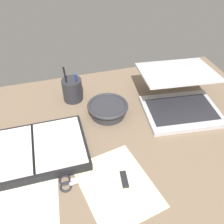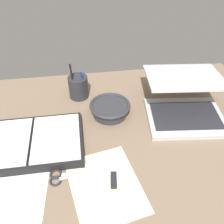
{
  "view_description": "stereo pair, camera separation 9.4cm",
  "coord_description": "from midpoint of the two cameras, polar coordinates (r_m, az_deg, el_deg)",
  "views": [
    {
      "loc": [
        -15.63,
        -58.67,
        70.61
      ],
      "look_at": [
        3.82,
        10.03,
        9.0
      ],
      "focal_mm": 40.0,
      "sensor_mm": 36.0,
      "label": 1
    },
    {
      "loc": [
        -6.42,
        -60.64,
        70.61
      ],
      "look_at": [
        3.82,
        10.03,
        9.0
      ],
      "focal_mm": 40.0,
      "sensor_mm": 36.0,
      "label": 2
    }
  ],
  "objects": [
    {
      "name": "paper_sheet_front",
      "position": [
        0.81,
        1.9,
        -16.6
      ],
      "size": [
        25.78,
        30.37,
        0.16
      ],
      "primitive_type": "cube",
      "rotation": [
        0.0,
        0.0,
        0.2
      ],
      "color": "#F4EFB2",
      "rests_on": "desk_top"
    },
    {
      "name": "paper_sheet_beside_planner",
      "position": [
        0.84,
        -18.34,
        -17.42
      ],
      "size": [
        21.19,
        24.94,
        0.16
      ],
      "primitive_type": "cube",
      "rotation": [
        0.0,
        0.0,
        -0.07
      ],
      "color": "silver",
      "rests_on": "desk_top"
    },
    {
      "name": "usb_drive",
      "position": [
        0.82,
        3.78,
        -15.34
      ],
      "size": [
        2.76,
        7.35,
        1.0
      ],
      "rotation": [
        0.0,
        0.0,
        -0.13
      ],
      "color": "black",
      "rests_on": "desk_top"
    },
    {
      "name": "bowl",
      "position": [
        1.02,
        2.18,
        0.7
      ],
      "size": [
        16.78,
        16.78,
        5.17
      ],
      "color": "#2D2D33",
      "rests_on": "desk_top"
    },
    {
      "name": "scissors",
      "position": [
        0.84,
        -8.52,
        -14.65
      ],
      "size": [
        12.69,
        6.42,
        0.8
      ],
      "rotation": [
        0.0,
        0.0,
        -0.01
      ],
      "color": "#B7B7BC",
      "rests_on": "desk_top"
    },
    {
      "name": "desk_top",
      "position": [
        0.92,
        1.48,
        -8.16
      ],
      "size": [
        140.0,
        100.0,
        2.0
      ],
      "primitive_type": "cube",
      "color": "#75604C",
      "rests_on": "ground"
    },
    {
      "name": "pen_cup",
      "position": [
        1.11,
        -5.29,
        5.65
      ],
      "size": [
        8.56,
        8.56,
        16.91
      ],
      "color": "#28282D",
      "rests_on": "desk_top"
    },
    {
      "name": "planner",
      "position": [
        0.93,
        -15.12,
        -6.92
      ],
      "size": [
        36.36,
        25.13,
        3.65
      ],
      "rotation": [
        0.0,
        0.0,
        0.0
      ],
      "color": "black",
      "rests_on": "desk_top"
    },
    {
      "name": "laptop",
      "position": [
        1.06,
        18.76,
        1.85
      ],
      "size": [
        33.88,
        36.91,
        15.11
      ],
      "rotation": [
        0.0,
        0.0,
        -0.11
      ],
      "color": "#B7B7BC",
      "rests_on": "desk_top"
    }
  ]
}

